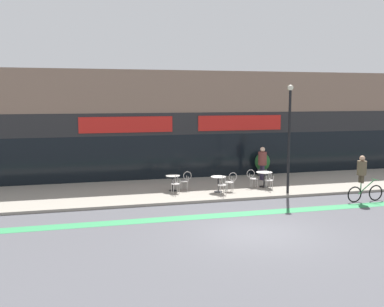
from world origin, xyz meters
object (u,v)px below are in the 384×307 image
object	(u,v)px
bistro_table_0	(173,180)
cafe_chair_0_side	(185,179)
cafe_chair_0_near	(176,182)
cafe_chair_1_side	(231,181)
lamp_post	(289,131)
pedestrian_near_end	(262,160)
planter_pot	(262,163)
bistro_table_1	(218,181)
bistro_table_2	(264,176)
cafe_chair_2_side	(252,177)
cyclist_0	(363,176)
cafe_chair_1_near	(223,184)
cafe_chair_2_near	(269,179)

from	to	relation	value
bistro_table_0	cafe_chair_0_side	world-z (taller)	cafe_chair_0_side
cafe_chair_0_near	cafe_chair_1_side	bearing A→B (deg)	-100.25
lamp_post	pedestrian_near_end	distance (m)	3.89
pedestrian_near_end	planter_pot	bearing A→B (deg)	55.98
cafe_chair_1_side	pedestrian_near_end	xyz separation A→B (m)	(2.64, 2.36, 0.54)
bistro_table_1	cafe_chair_0_side	xyz separation A→B (m)	(-1.39, 0.81, -0.01)
bistro_table_2	pedestrian_near_end	size ratio (longest dim) A/B	0.45
cafe_chair_2_side	bistro_table_1	bearing A→B (deg)	-160.78
bistro_table_2	cafe_chair_0_near	size ratio (longest dim) A/B	0.88
lamp_post	cyclist_0	world-z (taller)	lamp_post
bistro_table_2	bistro_table_0	bearing A→B (deg)	176.75
bistro_table_1	cafe_chair_2_side	xyz separation A→B (m)	(1.96, 0.56, -0.01)
cafe_chair_1_near	pedestrian_near_end	size ratio (longest dim) A/B	0.51
cafe_chair_1_near	cafe_chair_2_side	xyz separation A→B (m)	(1.95, 1.18, 0.00)
bistro_table_2	cafe_chair_2_side	world-z (taller)	cafe_chair_2_side
cafe_chair_0_side	cafe_chair_1_side	xyz separation A→B (m)	(2.01, -0.82, 0.00)
cafe_chair_0_near	cafe_chair_1_near	size ratio (longest dim) A/B	1.00
bistro_table_0	cafe_chair_1_near	world-z (taller)	cafe_chair_1_near
cafe_chair_0_near	pedestrian_near_end	xyz separation A→B (m)	(5.27, 2.16, 0.54)
lamp_post	cafe_chair_1_near	bearing A→B (deg)	171.76
bistro_table_0	cafe_chair_1_near	size ratio (longest dim) A/B	0.82
bistro_table_1	cafe_chair_2_near	bearing A→B (deg)	-1.55
cafe_chair_0_near	planter_pot	bearing A→B (deg)	-65.82
cafe_chair_0_side	cafe_chair_2_side	xyz separation A→B (m)	(3.35, -0.26, 0.00)
cafe_chair_0_side	planter_pot	world-z (taller)	planter_pot
cafe_chair_1_near	cafe_chair_1_side	distance (m)	0.88
cafe_chair_0_near	lamp_post	world-z (taller)	lamp_post
cafe_chair_1_near	cafe_chair_2_side	bearing A→B (deg)	-63.20
pedestrian_near_end	cyclist_0	bearing A→B (deg)	-76.45
cafe_chair_2_near	planter_pot	xyz separation A→B (m)	(1.23, 3.64, 0.20)
cafe_chair_1_near	planter_pot	size ratio (longest dim) A/B	0.69
cafe_chair_2_near	planter_pot	size ratio (longest dim) A/B	0.69
bistro_table_1	cafe_chair_1_near	bearing A→B (deg)	-89.46
cafe_chair_0_near	cafe_chair_1_near	world-z (taller)	same
cafe_chair_1_side	cafe_chair_0_side	bearing A→B (deg)	-18.75
cafe_chair_0_side	planter_pot	xyz separation A→B (m)	(5.19, 2.75, 0.20)
bistro_table_2	cafe_chair_2_side	xyz separation A→B (m)	(-0.63, 0.00, -0.02)
bistro_table_0	planter_pot	size ratio (longest dim) A/B	0.57
planter_pot	lamp_post	distance (m)	5.18
lamp_post	cyclist_0	size ratio (longest dim) A/B	2.44
cafe_chair_2_near	pedestrian_near_end	bearing A→B (deg)	-8.17
cyclist_0	bistro_table_1	bearing A→B (deg)	149.03
cafe_chair_1_near	lamp_post	size ratio (longest dim) A/B	0.18
bistro_table_0	planter_pot	distance (m)	6.44
bistro_table_0	cafe_chair_0_side	size ratio (longest dim) A/B	0.82
cafe_chair_2_near	lamp_post	bearing A→B (deg)	-146.55
cafe_chair_0_near	planter_pot	xyz separation A→B (m)	(5.81, 3.38, 0.20)
bistro_table_1	cafe_chair_2_near	distance (m)	2.57
bistro_table_0	cyclist_0	size ratio (longest dim) A/B	0.36
cafe_chair_0_near	cafe_chair_1_near	bearing A→B (deg)	-118.09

